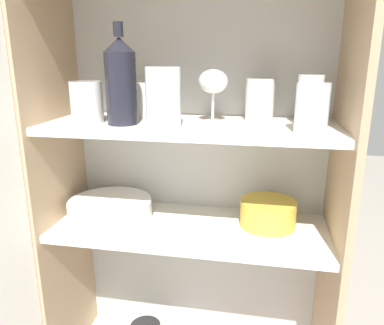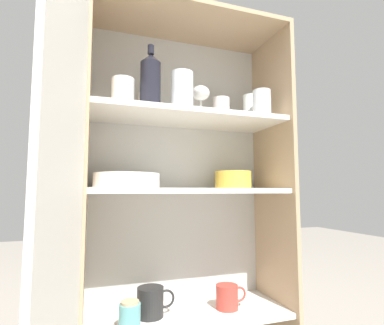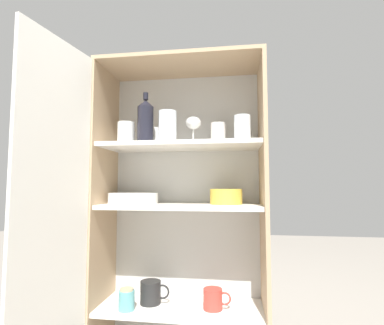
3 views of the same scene
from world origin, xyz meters
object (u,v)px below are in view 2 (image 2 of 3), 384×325
object	(u,v)px
mixing_bowl_large	(233,179)
coffee_mug_primary	(228,297)
wine_bottle	(150,81)
plate_stack_white	(127,181)
storage_jar	(130,316)

from	to	relation	value
mixing_bowl_large	coffee_mug_primary	bearing A→B (deg)	-135.57
wine_bottle	coffee_mug_primary	bearing A→B (deg)	4.91
wine_bottle	coffee_mug_primary	size ratio (longest dim) A/B	1.96
plate_stack_white	coffee_mug_primary	distance (m)	0.60
wine_bottle	coffee_mug_primary	world-z (taller)	wine_bottle
wine_bottle	mixing_bowl_large	bearing A→B (deg)	12.75
wine_bottle	plate_stack_white	bearing A→B (deg)	143.95
plate_stack_white	storage_jar	xyz separation A→B (m)	(0.01, -0.09, -0.45)
coffee_mug_primary	plate_stack_white	bearing A→B (deg)	176.21
plate_stack_white	wine_bottle	bearing A→B (deg)	-36.05
plate_stack_white	mixing_bowl_large	bearing A→B (deg)	4.09
wine_bottle	plate_stack_white	xyz separation A→B (m)	(-0.07, 0.05, -0.37)
storage_jar	mixing_bowl_large	bearing A→B (deg)	15.48
mixing_bowl_large	storage_jar	xyz separation A→B (m)	(-0.45, -0.12, -0.46)
wine_bottle	plate_stack_white	distance (m)	0.38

